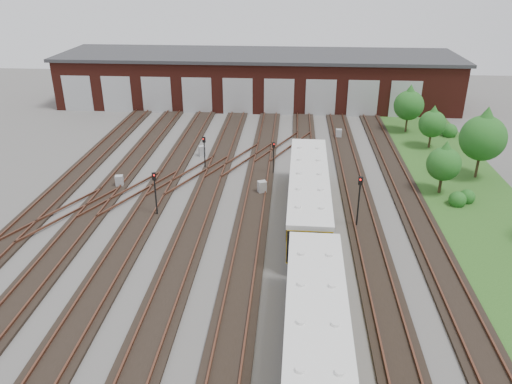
{
  "coord_description": "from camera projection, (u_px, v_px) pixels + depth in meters",
  "views": [
    {
      "loc": [
        4.67,
        -25.48,
        17.01
      ],
      "look_at": [
        2.25,
        6.93,
        2.0
      ],
      "focal_mm": 35.0,
      "sensor_mm": 36.0,
      "label": 1
    }
  ],
  "objects": [
    {
      "name": "bush_2",
      "position": [
        450.0,
        129.0,
        53.2
      ],
      "size": [
        1.63,
        1.63,
        1.63
      ],
      "primitive_type": "sphere",
      "color": "#184915",
      "rests_on": "ground"
    },
    {
      "name": "relay_cabinet_1",
      "position": [
        202.0,
        151.0,
        48.0
      ],
      "size": [
        0.74,
        0.69,
        0.99
      ],
      "primitive_type": "cube",
      "rotation": [
        0.0,
        0.0,
        0.43
      ],
      "color": "#999B9E",
      "rests_on": "ground"
    },
    {
      "name": "relay_cabinet_3",
      "position": [
        339.0,
        134.0,
        52.76
      ],
      "size": [
        0.6,
        0.5,
        0.99
      ],
      "primitive_type": "cube",
      "rotation": [
        0.0,
        0.0,
        -0.01
      ],
      "color": "#999B9E",
      "rests_on": "ground"
    },
    {
      "name": "relay_cabinet_2",
      "position": [
        119.0,
        181.0,
        41.24
      ],
      "size": [
        0.71,
        0.63,
        1.03
      ],
      "primitive_type": "cube",
      "rotation": [
        0.0,
        0.0,
        0.2
      ],
      "color": "#999B9E",
      "rests_on": "ground"
    },
    {
      "name": "signal_mast_3",
      "position": [
        359.0,
        196.0,
        34.19
      ],
      "size": [
        0.33,
        0.31,
        3.85
      ],
      "rotation": [
        0.0,
        0.0,
        -0.33
      ],
      "color": "black",
      "rests_on": "ground"
    },
    {
      "name": "bush_1",
      "position": [
        467.0,
        195.0,
        38.62
      ],
      "size": [
        1.23,
        1.23,
        1.23
      ],
      "primitive_type": "sphere",
      "color": "#184915",
      "rests_on": "ground"
    },
    {
      "name": "track_network",
      "position": [
        210.0,
        261.0,
        31.02
      ],
      "size": [
        30.4,
        70.0,
        0.33
      ],
      "color": "black",
      "rests_on": "ground"
    },
    {
      "name": "maintenance_shed",
      "position": [
        258.0,
        78.0,
        65.37
      ],
      "size": [
        51.0,
        12.5,
        6.35
      ],
      "color": "#4D1A13",
      "rests_on": "ground"
    },
    {
      "name": "tree_2",
      "position": [
        484.0,
        133.0,
        41.59
      ],
      "size": [
        3.82,
        3.82,
        6.33
      ],
      "color": "#302516",
      "rests_on": "ground"
    },
    {
      "name": "signal_mast_2",
      "position": [
        273.0,
        154.0,
        43.07
      ],
      "size": [
        0.27,
        0.26,
        3.0
      ],
      "rotation": [
        0.0,
        0.0,
        0.36
      ],
      "color": "black",
      "rests_on": "ground"
    },
    {
      "name": "bush_0",
      "position": [
        458.0,
        198.0,
        38.08
      ],
      "size": [
        1.33,
        1.33,
        1.33
      ],
      "primitive_type": "sphere",
      "color": "#184915",
      "rests_on": "ground"
    },
    {
      "name": "grass_verge",
      "position": [
        476.0,
        205.0,
        38.28
      ],
      "size": [
        8.0,
        55.0,
        0.05
      ],
      "primitive_type": "cube",
      "color": "#1E4517",
      "rests_on": "ground"
    },
    {
      "name": "tree_0",
      "position": [
        409.0,
        102.0,
        53.48
      ],
      "size": [
        3.19,
        3.19,
        5.28
      ],
      "color": "#302516",
      "rests_on": "ground"
    },
    {
      "name": "tree_3",
      "position": [
        444.0,
        160.0,
        39.22
      ],
      "size": [
        2.68,
        2.68,
        4.44
      ],
      "color": "#302516",
      "rests_on": "ground"
    },
    {
      "name": "relay_cabinet_4",
      "position": [
        262.0,
        188.0,
        40.06
      ],
      "size": [
        0.81,
        0.75,
        1.09
      ],
      "primitive_type": "cube",
      "rotation": [
        0.0,
        0.0,
        0.39
      ],
      "color": "#999B9E",
      "rests_on": "ground"
    },
    {
      "name": "signal_mast_1",
      "position": [
        204.0,
        149.0,
        44.31
      ],
      "size": [
        0.29,
        0.28,
        3.02
      ],
      "rotation": [
        0.0,
        0.0,
        -0.42
      ],
      "color": "black",
      "rests_on": "ground"
    },
    {
      "name": "signal_mast_0",
      "position": [
        155.0,
        189.0,
        35.81
      ],
      "size": [
        0.32,
        0.31,
        3.46
      ],
      "rotation": [
        0.0,
        0.0,
        0.4
      ],
      "color": "black",
      "rests_on": "ground"
    },
    {
      "name": "ground",
      "position": [
        211.0,
        268.0,
        30.52
      ],
      "size": [
        120.0,
        120.0,
        0.0
      ],
      "primitive_type": "plane",
      "color": "#494744",
      "rests_on": "ground"
    },
    {
      "name": "metro_train",
      "position": [
        316.0,
        353.0,
        21.14
      ],
      "size": [
        2.98,
        47.31,
        3.16
      ],
      "rotation": [
        0.0,
        0.0,
        -0.01
      ],
      "color": "black",
      "rests_on": "ground"
    },
    {
      "name": "tree_1",
      "position": [
        433.0,
        121.0,
        49.07
      ],
      "size": [
        2.64,
        2.64,
        4.38
      ],
      "color": "#302516",
      "rests_on": "ground"
    }
  ]
}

